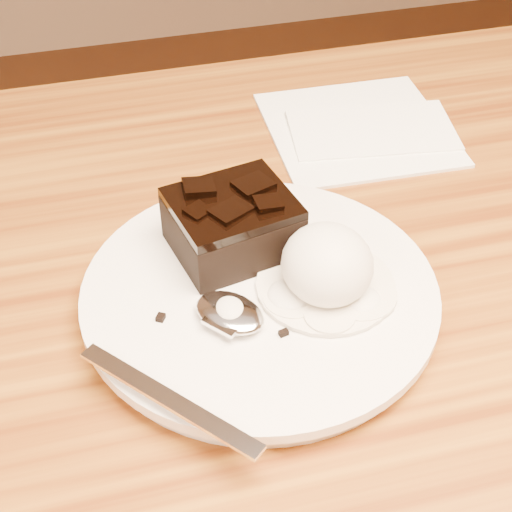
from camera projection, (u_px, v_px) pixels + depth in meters
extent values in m
cylinder|color=white|center=(260.00, 299.00, 0.54)|extent=(0.24, 0.24, 0.02)
cube|color=black|center=(233.00, 228.00, 0.55)|extent=(0.09, 0.08, 0.04)
ellipsoid|color=white|center=(327.00, 264.00, 0.52)|extent=(0.06, 0.06, 0.05)
cylinder|color=white|center=(325.00, 286.00, 0.53)|extent=(0.09, 0.09, 0.00)
cube|color=white|center=(358.00, 128.00, 0.71)|extent=(0.16, 0.16, 0.01)
cube|color=black|center=(161.00, 318.00, 0.51)|extent=(0.01, 0.01, 0.00)
cube|color=black|center=(243.00, 318.00, 0.51)|extent=(0.01, 0.01, 0.00)
cube|color=black|center=(284.00, 333.00, 0.50)|extent=(0.01, 0.01, 0.00)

